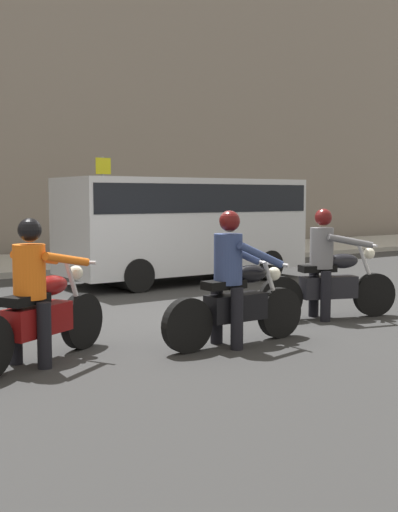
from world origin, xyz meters
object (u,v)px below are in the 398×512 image
motorcycle_with_rider_denim_blue (235,291)px  parked_van_silver (184,222)px  street_sign_post (103,197)px  motorcycle_with_rider_gray (328,274)px  motorcycle_with_rider_orange_stripe (37,304)px

motorcycle_with_rider_denim_blue → parked_van_silver: 6.00m
motorcycle_with_rider_denim_blue → street_sign_post: 10.47m
street_sign_post → parked_van_silver: bearing=-94.9°
motorcycle_with_rider_gray → motorcycle_with_rider_orange_stripe: bearing=-179.0°
motorcycle_with_rider_denim_blue → street_sign_post: street_sign_post is taller
motorcycle_with_rider_orange_stripe → parked_van_silver: (5.00, 4.81, 0.62)m
motorcycle_with_rider_gray → motorcycle_with_rider_denim_blue: size_ratio=1.01×
parked_van_silver → street_sign_post: bearing=85.1°
motorcycle_with_rider_orange_stripe → parked_van_silver: size_ratio=0.38×
street_sign_post → motorcycle_with_rider_orange_stripe: bearing=-119.8°
motorcycle_with_rider_denim_blue → parked_van_silver: parked_van_silver is taller
parked_van_silver → motorcycle_with_rider_gray: bearing=-96.8°
motorcycle_with_rider_gray → street_sign_post: street_sign_post is taller
motorcycle_with_rider_orange_stripe → motorcycle_with_rider_gray: bearing=1.0°
motorcycle_with_rider_denim_blue → parked_van_silver: size_ratio=0.40×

